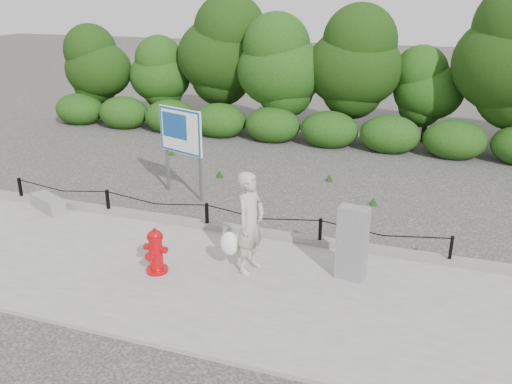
{
  "coord_description": "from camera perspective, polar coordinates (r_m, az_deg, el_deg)",
  "views": [
    {
      "loc": [
        4.58,
        -9.81,
        4.98
      ],
      "look_at": [
        1.06,
        0.2,
        1.0
      ],
      "focal_mm": 38.0,
      "sensor_mm": 36.0,
      "label": 1
    }
  ],
  "objects": [
    {
      "name": "utility_cabinet",
      "position": [
        9.78,
        10.1,
        -5.31
      ],
      "size": [
        0.56,
        0.41,
        1.51
      ],
      "rotation": [
        0.0,
        0.0,
        -0.14
      ],
      "color": "gray",
      "rests_on": "sidewalk"
    },
    {
      "name": "treeline",
      "position": [
        19.17,
        9.52,
        13.3
      ],
      "size": [
        20.22,
        3.99,
        5.2
      ],
      "color": "black",
      "rests_on": "ground"
    },
    {
      "name": "curb",
      "position": [
        11.9,
        -5.05,
        -3.48
      ],
      "size": [
        14.0,
        0.22,
        0.14
      ],
      "primitive_type": "cube",
      "color": "slate",
      "rests_on": "sidewalk"
    },
    {
      "name": "sidewalk",
      "position": [
        10.31,
        -9.74,
        -8.39
      ],
      "size": [
        14.0,
        4.0,
        0.08
      ],
      "primitive_type": "cube",
      "color": "gray",
      "rests_on": "ground"
    },
    {
      "name": "pedestrian",
      "position": [
        9.78,
        -0.75,
        -3.39
      ],
      "size": [
        0.82,
        0.78,
        1.91
      ],
      "rotation": [
        0.0,
        0.0,
        1.34
      ],
      "color": "#A9A591",
      "rests_on": "sidewalk"
    },
    {
      "name": "fire_hydrant",
      "position": [
        10.1,
        -10.52,
        -6.17
      ],
      "size": [
        0.46,
        0.46,
        0.87
      ],
      "rotation": [
        0.0,
        0.0,
        -0.03
      ],
      "color": "#B7060D",
      "rests_on": "sidewalk"
    },
    {
      "name": "chain_barrier",
      "position": [
        11.73,
        -5.2,
        -2.21
      ],
      "size": [
        10.06,
        0.06,
        0.6
      ],
      "color": "black",
      "rests_on": "sidewalk"
    },
    {
      "name": "ground",
      "position": [
        11.92,
        -5.13,
        -4.23
      ],
      "size": [
        90.0,
        90.0,
        0.0
      ],
      "primitive_type": "plane",
      "color": "#2D2B28",
      "rests_on": "ground"
    },
    {
      "name": "concrete_block",
      "position": [
        13.68,
        -21.02,
        -1.12
      ],
      "size": [
        1.1,
        0.76,
        0.33
      ],
      "primitive_type": "cube",
      "rotation": [
        0.0,
        0.0,
        -0.42
      ],
      "color": "gray",
      "rests_on": "sidewalk"
    },
    {
      "name": "advertising_sign",
      "position": [
        13.58,
        -7.93,
        5.97
      ],
      "size": [
        1.36,
        0.55,
        2.28
      ],
      "rotation": [
        0.0,
        0.0,
        -0.34
      ],
      "color": "slate",
      "rests_on": "ground"
    }
  ]
}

